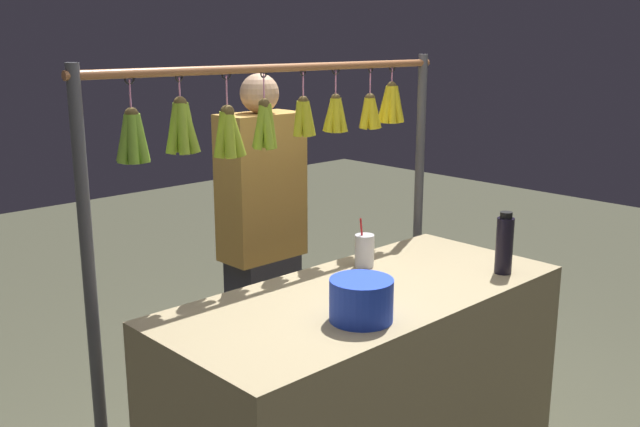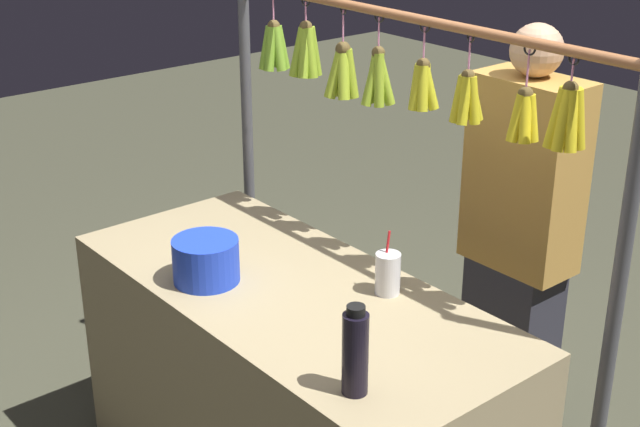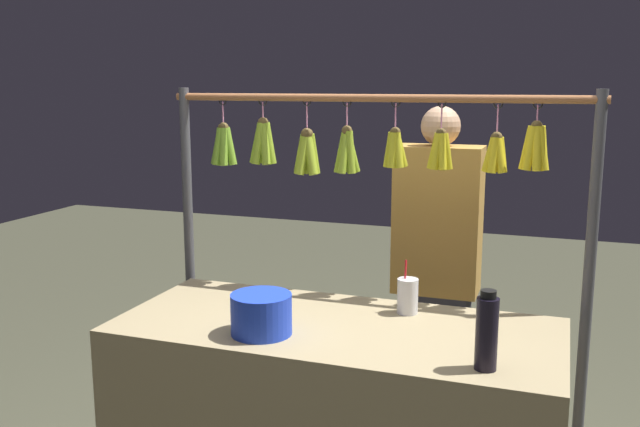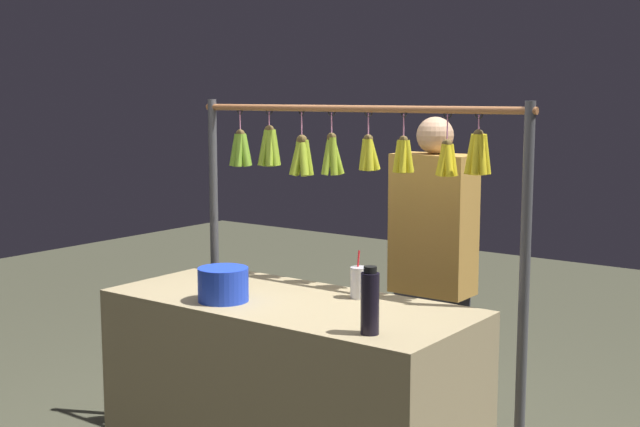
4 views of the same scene
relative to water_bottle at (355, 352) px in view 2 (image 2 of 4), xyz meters
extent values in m
cube|color=tan|center=(0.56, -0.23, -0.57)|extent=(1.62, 0.72, 0.90)
cylinder|color=#4C4C51|center=(-0.31, -0.69, -0.14)|extent=(0.04, 0.04, 1.75)
cylinder|color=#4C4C51|center=(1.43, -0.69, -0.14)|extent=(0.04, 0.04, 1.75)
cylinder|color=#9E6038|center=(0.56, -0.69, 0.69)|extent=(1.80, 0.03, 0.03)
torus|color=black|center=(-0.08, -0.69, 0.67)|extent=(0.04, 0.01, 0.04)
cylinder|color=pink|center=(-0.08, -0.69, 0.63)|extent=(0.01, 0.01, 0.08)
sphere|color=brown|center=(-0.08, -0.69, 0.59)|extent=(0.04, 0.04, 0.04)
cylinder|color=yellow|center=(-0.06, -0.69, 0.51)|extent=(0.06, 0.03, 0.17)
cylinder|color=yellow|center=(-0.07, -0.66, 0.51)|extent=(0.05, 0.06, 0.17)
cylinder|color=yellow|center=(-0.09, -0.66, 0.51)|extent=(0.04, 0.07, 0.17)
cylinder|color=yellow|center=(-0.11, -0.67, 0.51)|extent=(0.06, 0.05, 0.17)
cylinder|color=yellow|center=(-0.11, -0.70, 0.51)|extent=(0.05, 0.04, 0.17)
cylinder|color=yellow|center=(-0.09, -0.71, 0.51)|extent=(0.04, 0.05, 0.17)
cylinder|color=yellow|center=(-0.07, -0.71, 0.51)|extent=(0.06, 0.06, 0.17)
torus|color=black|center=(0.06, -0.69, 0.67)|extent=(0.04, 0.01, 0.04)
cylinder|color=pink|center=(0.06, -0.69, 0.61)|extent=(0.01, 0.01, 0.13)
sphere|color=brown|center=(0.06, -0.69, 0.54)|extent=(0.04, 0.04, 0.04)
cylinder|color=yellow|center=(0.08, -0.69, 0.48)|extent=(0.06, 0.04, 0.14)
cylinder|color=yellow|center=(0.07, -0.67, 0.48)|extent=(0.04, 0.06, 0.14)
cylinder|color=yellow|center=(0.04, -0.67, 0.48)|extent=(0.06, 0.05, 0.14)
cylinder|color=yellow|center=(0.04, -0.70, 0.48)|extent=(0.05, 0.04, 0.14)
cylinder|color=yellow|center=(0.07, -0.71, 0.48)|extent=(0.04, 0.06, 0.14)
torus|color=black|center=(0.28, -0.69, 0.67)|extent=(0.04, 0.02, 0.04)
cylinder|color=pink|center=(0.28, -0.69, 0.61)|extent=(0.01, 0.01, 0.12)
sphere|color=brown|center=(0.28, -0.69, 0.56)|extent=(0.04, 0.04, 0.04)
cylinder|color=gold|center=(0.30, -0.69, 0.48)|extent=(0.06, 0.03, 0.15)
cylinder|color=gold|center=(0.29, -0.67, 0.48)|extent=(0.04, 0.05, 0.15)
cylinder|color=gold|center=(0.27, -0.67, 0.48)|extent=(0.05, 0.06, 0.15)
cylinder|color=gold|center=(0.25, -0.69, 0.48)|extent=(0.05, 0.04, 0.15)
cylinder|color=gold|center=(0.27, -0.71, 0.48)|extent=(0.05, 0.07, 0.15)
cylinder|color=gold|center=(0.29, -0.71, 0.48)|extent=(0.05, 0.06, 0.15)
torus|color=black|center=(0.46, -0.69, 0.67)|extent=(0.04, 0.02, 0.04)
cylinder|color=pink|center=(0.46, -0.69, 0.61)|extent=(0.01, 0.01, 0.12)
sphere|color=brown|center=(0.46, -0.69, 0.55)|extent=(0.04, 0.04, 0.04)
cylinder|color=gold|center=(0.48, -0.69, 0.48)|extent=(0.05, 0.04, 0.15)
cylinder|color=gold|center=(0.47, -0.67, 0.48)|extent=(0.04, 0.05, 0.15)
cylinder|color=gold|center=(0.45, -0.67, 0.48)|extent=(0.05, 0.05, 0.15)
cylinder|color=gold|center=(0.45, -0.70, 0.48)|extent=(0.07, 0.06, 0.15)
cylinder|color=gold|center=(0.47, -0.71, 0.48)|extent=(0.04, 0.05, 0.15)
torus|color=black|center=(0.67, -0.69, 0.67)|extent=(0.04, 0.01, 0.04)
cylinder|color=pink|center=(0.67, -0.69, 0.61)|extent=(0.01, 0.01, 0.11)
sphere|color=brown|center=(0.67, -0.69, 0.56)|extent=(0.04, 0.04, 0.04)
cylinder|color=#8DAC28|center=(0.69, -0.69, 0.47)|extent=(0.07, 0.04, 0.18)
cylinder|color=#8DAC28|center=(0.67, -0.67, 0.47)|extent=(0.04, 0.08, 0.18)
cylinder|color=#8DAC28|center=(0.65, -0.68, 0.47)|extent=(0.05, 0.05, 0.18)
cylinder|color=#8DAC28|center=(0.65, -0.70, 0.47)|extent=(0.07, 0.06, 0.18)
cylinder|color=#8DAC28|center=(0.67, -0.71, 0.47)|extent=(0.04, 0.08, 0.18)
torus|color=black|center=(0.85, -0.69, 0.67)|extent=(0.04, 0.01, 0.04)
cylinder|color=pink|center=(0.85, -0.69, 0.60)|extent=(0.01, 0.01, 0.13)
sphere|color=brown|center=(0.85, -0.69, 0.54)|extent=(0.05, 0.05, 0.05)
cylinder|color=#95AF28|center=(0.87, -0.69, 0.45)|extent=(0.07, 0.04, 0.18)
cylinder|color=#95AF28|center=(0.86, -0.66, 0.45)|extent=(0.06, 0.08, 0.18)
cylinder|color=#95AF28|center=(0.82, -0.67, 0.45)|extent=(0.08, 0.07, 0.18)
cylinder|color=#95AF28|center=(0.83, -0.70, 0.45)|extent=(0.06, 0.06, 0.18)
cylinder|color=#95AF28|center=(0.85, -0.71, 0.45)|extent=(0.05, 0.06, 0.18)
torus|color=black|center=(1.05, -0.69, 0.67)|extent=(0.04, 0.02, 0.04)
cylinder|color=pink|center=(1.05, -0.69, 0.63)|extent=(0.01, 0.01, 0.09)
sphere|color=brown|center=(1.05, -0.69, 0.58)|extent=(0.05, 0.05, 0.05)
cylinder|color=#89AB29|center=(1.08, -0.69, 0.49)|extent=(0.08, 0.04, 0.18)
cylinder|color=#89AB29|center=(1.06, -0.66, 0.49)|extent=(0.05, 0.07, 0.18)
cylinder|color=#89AB29|center=(1.03, -0.67, 0.49)|extent=(0.06, 0.07, 0.19)
cylinder|color=#89AB29|center=(1.02, -0.69, 0.49)|extent=(0.07, 0.04, 0.18)
cylinder|color=#89AB29|center=(1.04, -0.71, 0.49)|extent=(0.05, 0.06, 0.18)
cylinder|color=#89AB29|center=(1.06, -0.71, 0.49)|extent=(0.05, 0.07, 0.18)
cylinder|color=pink|center=(1.24, -0.69, 0.61)|extent=(0.01, 0.01, 0.12)
sphere|color=brown|center=(1.24, -0.69, 0.56)|extent=(0.05, 0.05, 0.05)
cylinder|color=#74A42B|center=(1.27, -0.69, 0.47)|extent=(0.07, 0.04, 0.17)
cylinder|color=#74A42B|center=(1.25, -0.66, 0.47)|extent=(0.05, 0.06, 0.17)
cylinder|color=#74A42B|center=(1.23, -0.66, 0.47)|extent=(0.05, 0.07, 0.17)
cylinder|color=#74A42B|center=(1.21, -0.69, 0.47)|extent=(0.07, 0.04, 0.17)
cylinder|color=#74A42B|center=(1.23, -0.71, 0.47)|extent=(0.05, 0.06, 0.17)
cylinder|color=#74A42B|center=(1.26, -0.71, 0.47)|extent=(0.06, 0.07, 0.17)
cylinder|color=black|center=(0.00, 0.00, -0.01)|extent=(0.07, 0.07, 0.23)
cylinder|color=black|center=(0.00, 0.00, 0.12)|extent=(0.05, 0.05, 0.02)
cylinder|color=blue|center=(0.78, -0.05, -0.05)|extent=(0.22, 0.22, 0.14)
cylinder|color=silver|center=(0.34, -0.45, -0.05)|extent=(0.08, 0.08, 0.14)
cylinder|color=red|center=(0.36, -0.45, -0.02)|extent=(0.01, 0.04, 0.21)
cube|color=#2D2D38|center=(0.35, -1.11, -0.62)|extent=(0.32, 0.21, 0.79)
cube|color=#BF8C3F|center=(0.35, -1.11, 0.12)|extent=(0.40, 0.21, 0.69)
sphere|color=tan|center=(0.35, -1.11, 0.56)|extent=(0.18, 0.18, 0.18)
camera|label=1|loc=(2.45, 1.49, 0.80)|focal=40.31mm
camera|label=2|loc=(-1.47, 1.34, 1.23)|focal=50.69mm
camera|label=3|loc=(-0.20, 2.09, 0.75)|focal=39.09mm
camera|label=4|loc=(-1.66, 2.56, 0.76)|focal=47.80mm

